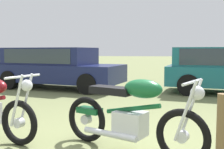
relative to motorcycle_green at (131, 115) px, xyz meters
The scene contains 3 objects.
motorcycle_green is the anchor object (origin of this frame).
car_navy 6.53m from the motorcycle_green, 118.22° to the left, with size 4.71×2.79×1.43m.
fence_post_wooden 1.25m from the motorcycle_green, 42.13° to the right, with size 0.10×0.10×0.93m, color brown.
Camera 1 is at (0.25, -3.50, 1.33)m, focal length 43.66 mm.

